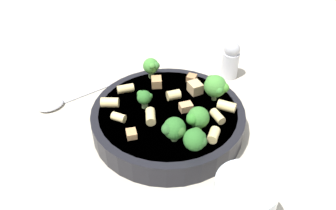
{
  "coord_description": "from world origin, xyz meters",
  "views": [
    {
      "loc": [
        0.42,
        0.01,
        0.39
      ],
      "look_at": [
        0.0,
        0.0,
        0.05
      ],
      "focal_mm": 35.0,
      "sensor_mm": 36.0,
      "label": 1
    }
  ],
  "objects_px": {
    "broccoli_floret_2": "(216,86)",
    "spoon": "(61,101)",
    "pasta_bowl": "(168,117)",
    "rigatoni_3": "(218,116)",
    "broccoli_floret_3": "(174,129)",
    "chicken_chunk_2": "(157,82)",
    "drinking_glass": "(241,210)",
    "broccoli_floret_1": "(151,66)",
    "rigatoni_1": "(126,89)",
    "rigatoni_0": "(174,95)",
    "chicken_chunk_1": "(186,108)",
    "rigatoni_7": "(214,135)",
    "broccoli_floret_4": "(144,97)",
    "chicken_chunk_4": "(195,88)",
    "rigatoni_4": "(110,102)",
    "chicken_chunk_0": "(131,134)",
    "rigatoni_6": "(151,116)",
    "pepper_shaker": "(231,60)",
    "rigatoni_2": "(227,107)",
    "broccoli_floret_0": "(197,118)",
    "broccoli_floret_5": "(196,139)",
    "rigatoni_5": "(119,117)",
    "chicken_chunk_3": "(192,78)"
  },
  "relations": [
    {
      "from": "broccoli_floret_2",
      "to": "spoon",
      "type": "bearing_deg",
      "value": -97.32
    },
    {
      "from": "pasta_bowl",
      "to": "rigatoni_3",
      "type": "distance_m",
      "value": 0.09
    },
    {
      "from": "broccoli_floret_3",
      "to": "chicken_chunk_2",
      "type": "distance_m",
      "value": 0.15
    },
    {
      "from": "drinking_glass",
      "to": "chicken_chunk_2",
      "type": "bearing_deg",
      "value": -156.51
    },
    {
      "from": "broccoli_floret_1",
      "to": "rigatoni_1",
      "type": "xyz_separation_m",
      "value": [
        0.05,
        -0.04,
        -0.02
      ]
    },
    {
      "from": "chicken_chunk_2",
      "to": "drinking_glass",
      "type": "height_order",
      "value": "drinking_glass"
    },
    {
      "from": "rigatoni_0",
      "to": "chicken_chunk_1",
      "type": "relative_size",
      "value": 1.09
    },
    {
      "from": "rigatoni_7",
      "to": "broccoli_floret_4",
      "type": "bearing_deg",
      "value": -124.86
    },
    {
      "from": "broccoli_floret_4",
      "to": "rigatoni_0",
      "type": "bearing_deg",
      "value": 114.64
    },
    {
      "from": "pasta_bowl",
      "to": "chicken_chunk_4",
      "type": "distance_m",
      "value": 0.07
    },
    {
      "from": "drinking_glass",
      "to": "rigatoni_4",
      "type": "bearing_deg",
      "value": -136.41
    },
    {
      "from": "broccoli_floret_1",
      "to": "chicken_chunk_0",
      "type": "relative_size",
      "value": 2.29
    },
    {
      "from": "rigatoni_1",
      "to": "rigatoni_6",
      "type": "xyz_separation_m",
      "value": [
        0.08,
        0.05,
        0.0
      ]
    },
    {
      "from": "broccoli_floret_1",
      "to": "rigatoni_0",
      "type": "height_order",
      "value": "broccoli_floret_1"
    },
    {
      "from": "rigatoni_0",
      "to": "chicken_chunk_2",
      "type": "xyz_separation_m",
      "value": [
        -0.04,
        -0.03,
        -0.0
      ]
    },
    {
      "from": "pepper_shaker",
      "to": "chicken_chunk_0",
      "type": "bearing_deg",
      "value": -38.59
    },
    {
      "from": "chicken_chunk_4",
      "to": "rigatoni_2",
      "type": "bearing_deg",
      "value": 43.91
    },
    {
      "from": "chicken_chunk_2",
      "to": "spoon",
      "type": "relative_size",
      "value": 0.16
    },
    {
      "from": "rigatoni_3",
      "to": "chicken_chunk_2",
      "type": "xyz_separation_m",
      "value": [
        -0.09,
        -0.1,
        0.0
      ]
    },
    {
      "from": "pasta_bowl",
      "to": "broccoli_floret_1",
      "type": "xyz_separation_m",
      "value": [
        -0.1,
        -0.03,
        0.04
      ]
    },
    {
      "from": "pasta_bowl",
      "to": "spoon",
      "type": "xyz_separation_m",
      "value": [
        -0.07,
        -0.2,
        -0.02
      ]
    },
    {
      "from": "broccoli_floret_0",
      "to": "chicken_chunk_2",
      "type": "distance_m",
      "value": 0.13
    },
    {
      "from": "broccoli_floret_1",
      "to": "rigatoni_7",
      "type": "relative_size",
      "value": 1.67
    },
    {
      "from": "broccoli_floret_5",
      "to": "rigatoni_4",
      "type": "xyz_separation_m",
      "value": [
        -0.1,
        -0.14,
        -0.01
      ]
    },
    {
      "from": "rigatoni_0",
      "to": "broccoli_floret_1",
      "type": "bearing_deg",
      "value": -148.12
    },
    {
      "from": "chicken_chunk_4",
      "to": "pepper_shaker",
      "type": "distance_m",
      "value": 0.14
    },
    {
      "from": "broccoli_floret_1",
      "to": "broccoli_floret_2",
      "type": "height_order",
      "value": "broccoli_floret_2"
    },
    {
      "from": "broccoli_floret_3",
      "to": "rigatoni_1",
      "type": "xyz_separation_m",
      "value": [
        -0.12,
        -0.09,
        -0.02
      ]
    },
    {
      "from": "pasta_bowl",
      "to": "rigatoni_5",
      "type": "height_order",
      "value": "rigatoni_5"
    },
    {
      "from": "chicken_chunk_3",
      "to": "chicken_chunk_4",
      "type": "distance_m",
      "value": 0.04
    },
    {
      "from": "rigatoni_3",
      "to": "rigatoni_7",
      "type": "distance_m",
      "value": 0.04
    },
    {
      "from": "pasta_bowl",
      "to": "drinking_glass",
      "type": "height_order",
      "value": "drinking_glass"
    },
    {
      "from": "chicken_chunk_2",
      "to": "rigatoni_2",
      "type": "bearing_deg",
      "value": 59.44
    },
    {
      "from": "chicken_chunk_3",
      "to": "chicken_chunk_1",
      "type": "bearing_deg",
      "value": -8.58
    },
    {
      "from": "broccoli_floret_1",
      "to": "chicken_chunk_0",
      "type": "bearing_deg",
      "value": -7.92
    },
    {
      "from": "broccoli_floret_3",
      "to": "chicken_chunk_4",
      "type": "distance_m",
      "value": 0.13
    },
    {
      "from": "rigatoni_4",
      "to": "rigatoni_1",
      "type": "bearing_deg",
      "value": 152.34
    },
    {
      "from": "chicken_chunk_4",
      "to": "rigatoni_3",
      "type": "bearing_deg",
      "value": 23.17
    },
    {
      "from": "pasta_bowl",
      "to": "drinking_glass",
      "type": "relative_size",
      "value": 2.78
    },
    {
      "from": "pasta_bowl",
      "to": "rigatoni_1",
      "type": "distance_m",
      "value": 0.09
    },
    {
      "from": "chicken_chunk_1",
      "to": "rigatoni_5",
      "type": "bearing_deg",
      "value": -76.28
    },
    {
      "from": "broccoli_floret_4",
      "to": "rigatoni_5",
      "type": "relative_size",
      "value": 1.45
    },
    {
      "from": "broccoli_floret_2",
      "to": "chicken_chunk_3",
      "type": "height_order",
      "value": "broccoli_floret_2"
    },
    {
      "from": "broccoli_floret_5",
      "to": "spoon",
      "type": "distance_m",
      "value": 0.3
    },
    {
      "from": "chicken_chunk_3",
      "to": "chicken_chunk_4",
      "type": "height_order",
      "value": "chicken_chunk_4"
    },
    {
      "from": "broccoli_floret_1",
      "to": "chicken_chunk_1",
      "type": "distance_m",
      "value": 0.12
    },
    {
      "from": "spoon",
      "to": "pasta_bowl",
      "type": "bearing_deg",
      "value": 72.17
    },
    {
      "from": "broccoli_floret_0",
      "to": "chicken_chunk_1",
      "type": "relative_size",
      "value": 1.86
    },
    {
      "from": "pasta_bowl",
      "to": "rigatoni_7",
      "type": "height_order",
      "value": "rigatoni_7"
    },
    {
      "from": "broccoli_floret_3",
      "to": "chicken_chunk_3",
      "type": "bearing_deg",
      "value": 168.21
    }
  ]
}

